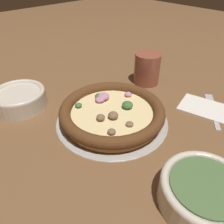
# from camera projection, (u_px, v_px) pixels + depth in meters

# --- Properties ---
(ground_plane) EXTENTS (3.00, 3.00, 0.00)m
(ground_plane) POSITION_uv_depth(u_px,v_px,m) (112.00, 120.00, 0.57)
(ground_plane) COLOR brown
(pizza_tray) EXTENTS (0.29, 0.29, 0.01)m
(pizza_tray) POSITION_uv_depth(u_px,v_px,m) (112.00, 119.00, 0.57)
(pizza_tray) COLOR #B7B2A8
(pizza_tray) RESTS_ON ground_plane
(pizza) EXTENTS (0.27, 0.27, 0.04)m
(pizza) POSITION_uv_depth(u_px,v_px,m) (112.00, 112.00, 0.55)
(pizza) COLOR #A86B33
(pizza) RESTS_ON pizza_tray
(bowl_near) EXTENTS (0.14, 0.14, 0.05)m
(bowl_near) POSITION_uv_depth(u_px,v_px,m) (19.00, 98.00, 0.61)
(bowl_near) COLOR beige
(bowl_near) RESTS_ON ground_plane
(bowl_far) EXTENTS (0.15, 0.15, 0.05)m
(bowl_far) POSITION_uv_depth(u_px,v_px,m) (204.00, 192.00, 0.36)
(bowl_far) COLOR beige
(bowl_far) RESTS_ON ground_plane
(drinking_cup) EXTENTS (0.08, 0.08, 0.10)m
(drinking_cup) POSITION_uv_depth(u_px,v_px,m) (147.00, 69.00, 0.71)
(drinking_cup) COLOR brown
(drinking_cup) RESTS_ON ground_plane
(napkin) EXTENTS (0.16, 0.13, 0.01)m
(napkin) POSITION_uv_depth(u_px,v_px,m) (206.00, 108.00, 0.61)
(napkin) COLOR white
(napkin) RESTS_ON ground_plane
(fork) EXTENTS (0.11, 0.15, 0.00)m
(fork) POSITION_uv_depth(u_px,v_px,m) (212.00, 108.00, 0.61)
(fork) COLOR #B7B7BC
(fork) RESTS_ON ground_plane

